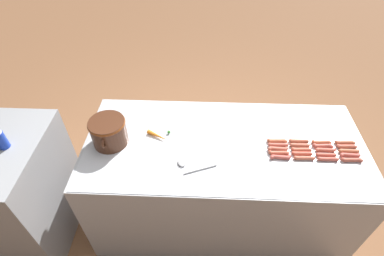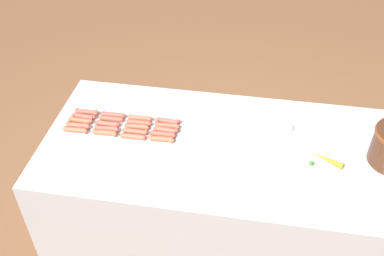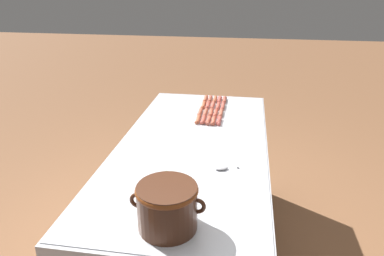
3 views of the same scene
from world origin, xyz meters
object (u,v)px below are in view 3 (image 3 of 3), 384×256
(hot_dog_6, at_px, (216,113))
(hot_dog_12, at_px, (210,99))
(hot_dog_11, at_px, (208,120))
(carrot, at_px, (171,181))
(hot_dog_1, at_px, (223,106))
(hot_dog_16, at_px, (205,99))
(hot_dog_3, at_px, (219,121))
(hot_dog_7, at_px, (213,121))
(hot_dog_19, at_px, (198,119))
(hot_dog_18, at_px, (200,112))
(hot_dog_13, at_px, (208,105))
(hot_dog_15, at_px, (203,120))
(hot_dog_10, at_px, (211,113))
(hot_dog_17, at_px, (203,105))
(hot_dog_4, at_px, (219,100))
(hot_dog_9, at_px, (213,105))
(serving_spoon, at_px, (225,164))
(hot_dog_5, at_px, (218,106))
(hot_dog_14, at_px, (206,112))
(hot_dog_8, at_px, (215,99))
(bean_pot, at_px, (167,205))
(hot_dog_2, at_px, (221,113))

(hot_dog_6, xyz_separation_m, hot_dog_12, (0.08, -0.32, 0.00))
(hot_dog_11, bearing_deg, carrot, 83.81)
(hot_dog_1, relative_size, hot_dog_16, 1.00)
(hot_dog_3, xyz_separation_m, hot_dog_7, (0.04, 0.00, 0.00))
(hot_dog_11, height_order, hot_dog_19, same)
(hot_dog_18, bearing_deg, hot_dog_3, 135.08)
(hot_dog_12, bearing_deg, hot_dog_13, 90.22)
(hot_dog_18, bearing_deg, hot_dog_11, 116.67)
(hot_dog_3, relative_size, hot_dog_15, 1.00)
(hot_dog_7, distance_m, hot_dog_18, 0.20)
(hot_dog_10, bearing_deg, hot_dog_17, -63.95)
(hot_dog_4, xyz_separation_m, hot_dog_11, (0.04, 0.47, 0.00))
(hot_dog_17, bearing_deg, hot_dog_18, 88.12)
(hot_dog_1, distance_m, hot_dog_12, 0.20)
(hot_dog_4, height_order, hot_dog_9, same)
(hot_dog_16, height_order, serving_spoon, hot_dog_16)
(hot_dog_5, distance_m, hot_dog_19, 0.33)
(hot_dog_11, distance_m, carrot, 0.83)
(hot_dog_7, distance_m, hot_dog_15, 0.07)
(hot_dog_11, bearing_deg, hot_dog_7, -179.93)
(hot_dog_5, xyz_separation_m, hot_dog_14, (0.08, 0.16, 0.00))
(hot_dog_15, bearing_deg, hot_dog_3, 178.23)
(hot_dog_9, bearing_deg, hot_dog_3, 103.60)
(hot_dog_3, relative_size, hot_dog_8, 1.00)
(hot_dog_11, xyz_separation_m, hot_dog_12, (0.04, -0.47, 0.00))
(hot_dog_3, distance_m, hot_dog_9, 0.32)
(hot_dog_1, relative_size, hot_dog_13, 1.00)
(hot_dog_16, relative_size, bean_pot, 0.45)
(hot_dog_17, bearing_deg, hot_dog_6, 125.02)
(hot_dog_9, height_order, hot_dog_15, same)
(hot_dog_4, height_order, serving_spoon, hot_dog_4)
(hot_dog_10, distance_m, hot_dog_19, 0.17)
(hot_dog_7, relative_size, hot_dog_10, 1.00)
(hot_dog_4, xyz_separation_m, hot_dog_8, (0.04, -0.00, 0.00))
(hot_dog_14, bearing_deg, hot_dog_12, -89.67)
(hot_dog_2, height_order, hot_dog_3, same)
(hot_dog_7, bearing_deg, hot_dog_5, -90.90)
(hot_dog_2, xyz_separation_m, hot_dog_12, (0.12, -0.31, 0.00))
(hot_dog_1, height_order, hot_dog_13, same)
(hot_dog_15, relative_size, hot_dog_19, 1.00)
(hot_dog_2, xyz_separation_m, hot_dog_19, (0.15, 0.15, 0.00))
(hot_dog_2, height_order, hot_dog_10, same)
(hot_dog_16, distance_m, serving_spoon, 1.10)
(hot_dog_12, relative_size, hot_dog_15, 1.00)
(hot_dog_11, relative_size, hot_dog_14, 1.00)
(hot_dog_10, relative_size, serving_spoon, 0.53)
(hot_dog_5, height_order, hot_dog_18, same)
(hot_dog_11, height_order, hot_dog_14, same)
(serving_spoon, bearing_deg, hot_dog_13, -77.67)
(hot_dog_7, xyz_separation_m, hot_dog_10, (0.04, -0.16, 0.00))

